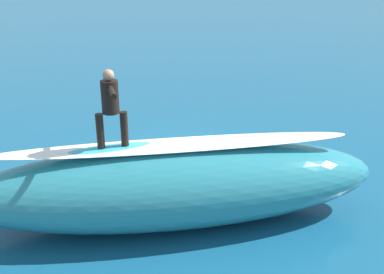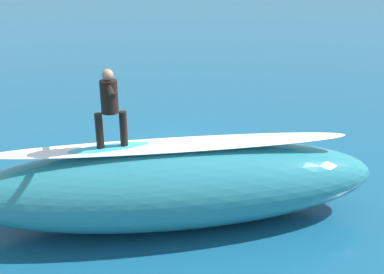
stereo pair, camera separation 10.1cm
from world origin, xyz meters
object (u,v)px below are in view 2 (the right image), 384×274
object	(u,v)px
surfer_riding	(110,103)
surfboard_paddling	(247,156)
surfboard_riding	(113,148)
surfer_paddling	(251,150)

from	to	relation	value
surfer_riding	surfboard_paddling	size ratio (longest dim) A/B	0.69
surfboard_riding	surfer_paddling	size ratio (longest dim) A/B	1.54
surfboard_riding	surfer_riding	size ratio (longest dim) A/B	1.35
surfboard_riding	surfboard_paddling	xyz separation A→B (m)	(-2.53, -3.66, -1.65)
surfer_riding	surfer_paddling	xyz separation A→B (m)	(-2.62, -3.74, -2.39)
surfboard_riding	surfer_riding	xyz separation A→B (m)	(0.00, 0.00, 0.91)
surfer_riding	surfer_paddling	bearing A→B (deg)	-148.28
surfer_riding	surfboard_paddling	xyz separation A→B (m)	(-2.53, -3.66, -2.56)
surfboard_riding	surfboard_paddling	size ratio (longest dim) A/B	0.93
surfboard_paddling	surfer_paddling	size ratio (longest dim) A/B	1.66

